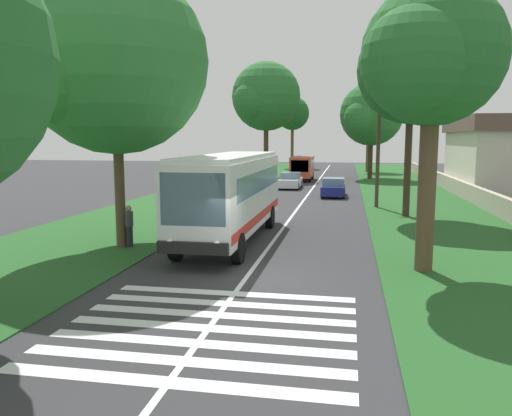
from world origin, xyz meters
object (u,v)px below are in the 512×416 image
trailing_car_1 (291,181)px  pedestrian (129,225)px  trailing_car_0 (333,188)px  trailing_minibus_0 (302,166)px  coach_bus (232,192)px  utility_pole (378,149)px  roadside_tree_right_3 (409,72)px  roadside_tree_right_2 (368,117)px  roadside_tree_left_1 (116,67)px  roadside_tree_right_1 (370,116)px  roadside_tree_left_2 (265,99)px  roadside_tree_right_0 (428,60)px  roadside_tree_left_3 (291,114)px

trailing_car_1 → pedestrian: size_ratio=2.54×
pedestrian → trailing_car_0: bearing=-20.7°
trailing_car_1 → trailing_minibus_0: size_ratio=0.72×
coach_bus → trailing_minibus_0: bearing=-0.2°
trailing_minibus_0 → utility_pole: bearing=-161.9°
roadside_tree_right_3 → utility_pole: roadside_tree_right_3 is taller
trailing_car_0 → roadside_tree_right_2: (30.11, -3.42, 6.60)m
roadside_tree_right_3 → pedestrian: bearing=131.6°
utility_pole → pedestrian: (-14.11, 10.52, -2.82)m
roadside_tree_right_2 → coach_bus: bearing=171.4°
roadside_tree_right_3 → utility_pole: 5.74m
roadside_tree_right_2 → pedestrian: size_ratio=5.68×
trailing_car_0 → roadside_tree_left_1: bearing=157.9°
roadside_tree_right_1 → pedestrian: 40.32m
roadside_tree_left_2 → utility_pole: 26.62m
trailing_car_0 → pedestrian: 21.53m
roadside_tree_left_2 → trailing_car_0: bearing=-155.0°
roadside_tree_left_1 → roadside_tree_right_0: bearing=-100.2°
trailing_car_1 → roadside_tree_left_3: roadside_tree_left_3 is taller
roadside_tree_left_1 → utility_pole: 17.97m
coach_bus → roadside_tree_left_3: size_ratio=1.04×
trailing_car_1 → roadside_tree_right_3: (-15.35, -8.21, 7.33)m
roadside_tree_left_3 → roadside_tree_right_0: size_ratio=1.16×
utility_pole → roadside_tree_left_1: bearing=141.5°
trailing_car_0 → roadside_tree_right_2: roadside_tree_right_2 is taller
trailing_car_1 → pedestrian: 26.11m
trailing_car_1 → roadside_tree_right_3: 18.89m
roadside_tree_left_3 → roadside_tree_right_0: 61.41m
roadside_tree_right_3 → trailing_car_0: bearing=23.8°
roadside_tree_right_2 → roadside_tree_right_0: bearing=-179.9°
roadside_tree_left_1 → trailing_minibus_0: bearing=-7.3°
trailing_car_0 → trailing_car_1: size_ratio=1.00×
roadside_tree_right_2 → pedestrian: roadside_tree_right_2 is taller
roadside_tree_right_0 → roadside_tree_right_3: size_ratio=0.84×
coach_bus → trailing_car_1: 23.79m
roadside_tree_left_2 → utility_pole: (-23.63, -11.14, -5.11)m
roadside_tree_left_1 → roadside_tree_right_3: size_ratio=1.00×
roadside_tree_right_1 → roadside_tree_right_3: roadside_tree_right_3 is taller
roadside_tree_left_1 → roadside_tree_right_3: roadside_tree_right_3 is taller
trailing_car_1 → coach_bus: bearing=-179.6°
trailing_minibus_0 → trailing_car_0: bearing=-165.5°
roadside_tree_left_2 → utility_pole: roadside_tree_left_2 is taller
roadside_tree_right_0 → roadside_tree_left_3: bearing=10.5°
roadside_tree_left_2 → pedestrian: (-37.74, -0.62, -7.93)m
pedestrian → roadside_tree_left_1: bearing=55.4°
pedestrian → roadside_tree_left_2: bearing=0.9°
trailing_minibus_0 → roadside_tree_left_1: size_ratio=0.55×
roadside_tree_right_1 → roadside_tree_right_2: size_ratio=1.08×
roadside_tree_left_3 → utility_pole: bearing=-166.6°
roadside_tree_right_1 → roadside_tree_right_2: 11.89m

